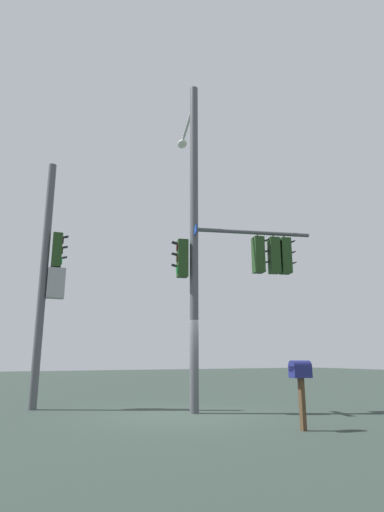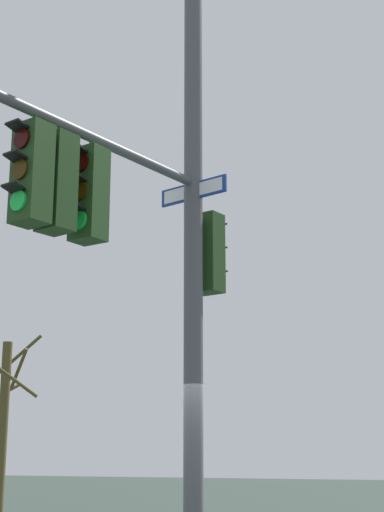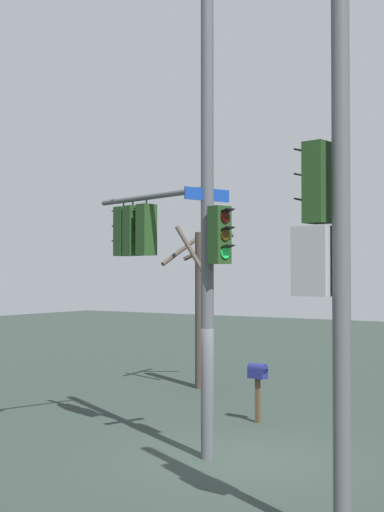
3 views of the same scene
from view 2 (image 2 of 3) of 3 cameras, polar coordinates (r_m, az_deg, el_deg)
The scene contains 2 objects.
main_signal_pole_assembly at distance 9.84m, azimuth -2.07°, elevation 5.74°, with size 3.80×4.19×10.00m.
bare_tree_behind_pole at distance 20.73m, azimuth -13.73°, elevation -11.68°, with size 2.36×2.36×4.73m.
Camera 2 is at (3.76, -9.78, 1.67)m, focal length 54.30 mm.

